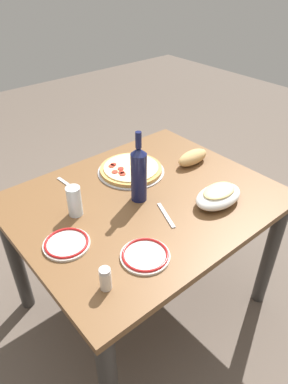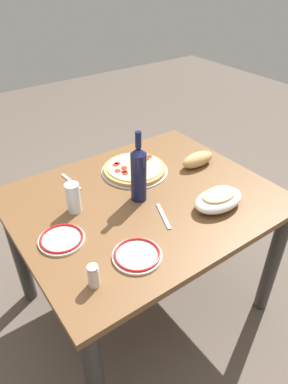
{
  "view_description": "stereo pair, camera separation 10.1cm",
  "coord_description": "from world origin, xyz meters",
  "px_view_note": "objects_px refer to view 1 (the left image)",
  "views": [
    {
      "loc": [
        -0.82,
        -0.96,
        1.65
      ],
      "look_at": [
        0.0,
        0.0,
        0.76
      ],
      "focal_mm": 32.35,
      "sensor_mm": 36.0,
      "label": 1
    },
    {
      "loc": [
        -0.74,
        -1.02,
        1.65
      ],
      "look_at": [
        0.0,
        0.0,
        0.76
      ],
      "focal_mm": 32.35,
      "sensor_mm": 36.0,
      "label": 2
    }
  ],
  "objects_px": {
    "baked_pasta_dish": "(218,195)",
    "spice_shaker": "(105,279)",
    "side_plate_far": "(145,255)",
    "side_plate_near": "(67,243)",
    "wine_bottle": "(139,173)",
    "bread_loaf": "(193,157)",
    "dining_table": "(144,219)",
    "pepperoni_pizza": "(131,169)",
    "water_glass": "(74,201)"
  },
  "relations": [
    {
      "from": "dining_table",
      "to": "bread_loaf",
      "type": "height_order",
      "value": "bread_loaf"
    },
    {
      "from": "side_plate_near",
      "to": "bread_loaf",
      "type": "relative_size",
      "value": 0.93
    },
    {
      "from": "dining_table",
      "to": "side_plate_near",
      "type": "bearing_deg",
      "value": -173.88
    },
    {
      "from": "dining_table",
      "to": "spice_shaker",
      "type": "relative_size",
      "value": 13.17
    },
    {
      "from": "bread_loaf",
      "to": "spice_shaker",
      "type": "xyz_separation_m",
      "value": [
        -0.81,
        -0.37,
        0.01
      ]
    },
    {
      "from": "bread_loaf",
      "to": "dining_table",
      "type": "bearing_deg",
      "value": -170.15
    },
    {
      "from": "bread_loaf",
      "to": "side_plate_near",
      "type": "bearing_deg",
      "value": -172.09
    },
    {
      "from": "baked_pasta_dish",
      "to": "side_plate_far",
      "type": "distance_m",
      "value": 0.46
    },
    {
      "from": "side_plate_far",
      "to": "pepperoni_pizza",
      "type": "bearing_deg",
      "value": 56.45
    },
    {
      "from": "dining_table",
      "to": "wine_bottle",
      "type": "relative_size",
      "value": 3.5
    },
    {
      "from": "wine_bottle",
      "to": "side_plate_near",
      "type": "xyz_separation_m",
      "value": [
        -0.4,
        -0.05,
        -0.13
      ]
    },
    {
      "from": "baked_pasta_dish",
      "to": "spice_shaker",
      "type": "height_order",
      "value": "spice_shaker"
    },
    {
      "from": "side_plate_near",
      "to": "bread_loaf",
      "type": "distance_m",
      "value": 0.82
    },
    {
      "from": "wine_bottle",
      "to": "water_glass",
      "type": "xyz_separation_m",
      "value": [
        -0.27,
        0.09,
        -0.07
      ]
    },
    {
      "from": "baked_pasta_dish",
      "to": "wine_bottle",
      "type": "xyz_separation_m",
      "value": [
        -0.25,
        0.25,
        0.09
      ]
    },
    {
      "from": "dining_table",
      "to": "side_plate_far",
      "type": "height_order",
      "value": "side_plate_far"
    },
    {
      "from": "baked_pasta_dish",
      "to": "pepperoni_pizza",
      "type": "bearing_deg",
      "value": 106.12
    },
    {
      "from": "baked_pasta_dish",
      "to": "water_glass",
      "type": "bearing_deg",
      "value": 147.03
    },
    {
      "from": "bread_loaf",
      "to": "side_plate_far",
      "type": "bearing_deg",
      "value": -150.55
    },
    {
      "from": "dining_table",
      "to": "bread_loaf",
      "type": "relative_size",
      "value": 5.97
    },
    {
      "from": "baked_pasta_dish",
      "to": "spice_shaker",
      "type": "bearing_deg",
      "value": -174.14
    },
    {
      "from": "dining_table",
      "to": "pepperoni_pizza",
      "type": "height_order",
      "value": "pepperoni_pizza"
    },
    {
      "from": "wine_bottle",
      "to": "bread_loaf",
      "type": "relative_size",
      "value": 1.71
    },
    {
      "from": "side_plate_near",
      "to": "spice_shaker",
      "type": "distance_m",
      "value": 0.26
    },
    {
      "from": "side_plate_far",
      "to": "bread_loaf",
      "type": "bearing_deg",
      "value": 29.45
    },
    {
      "from": "baked_pasta_dish",
      "to": "spice_shaker",
      "type": "xyz_separation_m",
      "value": [
        -0.65,
        -0.07,
        0.0
      ]
    },
    {
      "from": "dining_table",
      "to": "spice_shaker",
      "type": "xyz_separation_m",
      "value": [
        -0.42,
        -0.31,
        0.17
      ]
    },
    {
      "from": "side_plate_near",
      "to": "spice_shaker",
      "type": "relative_size",
      "value": 2.05
    },
    {
      "from": "dining_table",
      "to": "side_plate_near",
      "type": "distance_m",
      "value": 0.44
    },
    {
      "from": "pepperoni_pizza",
      "to": "side_plate_near",
      "type": "distance_m",
      "value": 0.57
    },
    {
      "from": "side_plate_far",
      "to": "bread_loaf",
      "type": "height_order",
      "value": "bread_loaf"
    },
    {
      "from": "side_plate_far",
      "to": "wine_bottle",
      "type": "bearing_deg",
      "value": 53.93
    },
    {
      "from": "side_plate_near",
      "to": "side_plate_far",
      "type": "relative_size",
      "value": 0.97
    },
    {
      "from": "side_plate_near",
      "to": "water_glass",
      "type": "bearing_deg",
      "value": 48.19
    },
    {
      "from": "water_glass",
      "to": "dining_table",
      "type": "bearing_deg",
      "value": -17.94
    },
    {
      "from": "water_glass",
      "to": "bread_loaf",
      "type": "bearing_deg",
      "value": -2.4
    },
    {
      "from": "baked_pasta_dish",
      "to": "side_plate_far",
      "type": "relative_size",
      "value": 1.31
    },
    {
      "from": "baked_pasta_dish",
      "to": "side_plate_near",
      "type": "xyz_separation_m",
      "value": [
        -0.64,
        0.19,
        -0.03
      ]
    },
    {
      "from": "pepperoni_pizza",
      "to": "side_plate_far",
      "type": "distance_m",
      "value": 0.59
    },
    {
      "from": "pepperoni_pizza",
      "to": "wine_bottle",
      "type": "distance_m",
      "value": 0.26
    },
    {
      "from": "pepperoni_pizza",
      "to": "water_glass",
      "type": "distance_m",
      "value": 0.41
    },
    {
      "from": "water_glass",
      "to": "spice_shaker",
      "type": "distance_m",
      "value": 0.42
    },
    {
      "from": "side_plate_near",
      "to": "side_plate_far",
      "type": "distance_m",
      "value": 0.3
    },
    {
      "from": "baked_pasta_dish",
      "to": "side_plate_far",
      "type": "bearing_deg",
      "value": -174.5
    },
    {
      "from": "dining_table",
      "to": "water_glass",
      "type": "distance_m",
      "value": 0.36
    },
    {
      "from": "baked_pasta_dish",
      "to": "bread_loaf",
      "type": "relative_size",
      "value": 1.25
    },
    {
      "from": "spice_shaker",
      "to": "side_plate_near",
      "type": "bearing_deg",
      "value": 89.51
    },
    {
      "from": "wine_bottle",
      "to": "spice_shaker",
      "type": "xyz_separation_m",
      "value": [
        -0.4,
        -0.31,
        -0.09
      ]
    },
    {
      "from": "wine_bottle",
      "to": "baked_pasta_dish",
      "type": "bearing_deg",
      "value": -45.24
    },
    {
      "from": "dining_table",
      "to": "water_glass",
      "type": "xyz_separation_m",
      "value": [
        -0.3,
        0.1,
        0.19
      ]
    }
  ]
}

